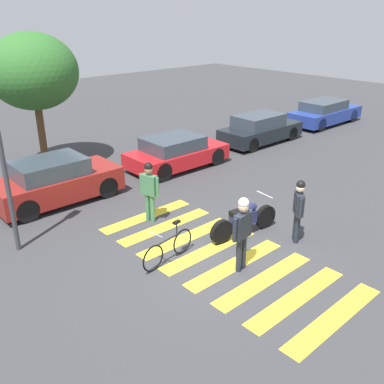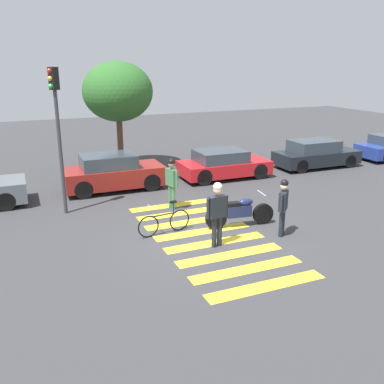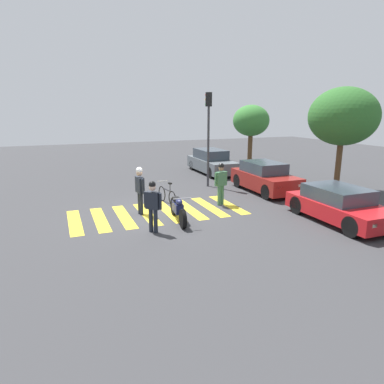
# 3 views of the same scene
# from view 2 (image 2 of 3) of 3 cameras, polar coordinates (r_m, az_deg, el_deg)

# --- Properties ---
(ground_plane) EXTENTS (60.00, 60.00, 0.00)m
(ground_plane) POSITION_cam_2_polar(r_m,az_deg,el_deg) (12.67, 2.24, -6.06)
(ground_plane) COLOR #38383A
(police_motorcycle) EXTENTS (2.26, 0.62, 1.05)m
(police_motorcycle) POSITION_cam_2_polar(r_m,az_deg,el_deg) (13.38, 6.46, -2.72)
(police_motorcycle) COLOR black
(police_motorcycle) RESTS_ON ground_plane
(leaning_bicycle) EXTENTS (1.72, 0.46, 1.00)m
(leaning_bicycle) POSITION_cam_2_polar(r_m,az_deg,el_deg) (12.78, -3.73, -4.07)
(leaning_bicycle) COLOR black
(leaning_bicycle) RESTS_ON ground_plane
(officer_on_foot) EXTENTS (0.69, 0.26, 1.87)m
(officer_on_foot) POSITION_cam_2_polar(r_m,az_deg,el_deg) (11.68, 3.42, -2.36)
(officer_on_foot) COLOR #1E232D
(officer_on_foot) RESTS_ON ground_plane
(officer_by_motorcycle) EXTENTS (0.50, 0.49, 1.75)m
(officer_by_motorcycle) POSITION_cam_2_polar(r_m,az_deg,el_deg) (12.70, 12.18, -1.55)
(officer_by_motorcycle) COLOR #1E232D
(officer_by_motorcycle) RESTS_ON ground_plane
(pedestrian_bystander) EXTENTS (0.32, 0.66, 1.82)m
(pedestrian_bystander) POSITION_cam_2_polar(r_m,az_deg,el_deg) (14.75, -2.76, 1.66)
(pedestrian_bystander) COLOR #3F724C
(pedestrian_bystander) RESTS_ON ground_plane
(crosswalk_stripes) EXTENTS (3.07, 6.75, 0.01)m
(crosswalk_stripes) POSITION_cam_2_polar(r_m,az_deg,el_deg) (12.67, 2.24, -6.04)
(crosswalk_stripes) COLOR yellow
(crosswalk_stripes) RESTS_ON ground_plane
(car_maroon_wagon) EXTENTS (3.98, 1.78, 1.47)m
(car_maroon_wagon) POSITION_cam_2_polar(r_m,az_deg,el_deg) (17.37, -10.63, 2.55)
(car_maroon_wagon) COLOR black
(car_maroon_wagon) RESTS_ON ground_plane
(car_red_convertible) EXTENTS (4.00, 1.91, 1.27)m
(car_red_convertible) POSITION_cam_2_polar(r_m,az_deg,el_deg) (18.96, 4.21, 3.74)
(car_red_convertible) COLOR black
(car_red_convertible) RESTS_ON ground_plane
(car_black_suv) EXTENTS (4.21, 1.73, 1.35)m
(car_black_suv) POSITION_cam_2_polar(r_m,az_deg,el_deg) (21.73, 16.34, 4.89)
(car_black_suv) COLOR black
(car_black_suv) RESTS_ON ground_plane
(traffic_light_pole) EXTENTS (0.36, 0.33, 4.84)m
(traffic_light_pole) POSITION_cam_2_polar(r_m,az_deg,el_deg) (14.52, -17.72, 9.28)
(traffic_light_pole) COLOR #38383D
(traffic_light_pole) RESTS_ON ground_plane
(street_tree_mid) EXTENTS (3.27, 3.27, 5.06)m
(street_tree_mid) POSITION_cam_2_polar(r_m,az_deg,el_deg) (20.53, -9.97, 13.15)
(street_tree_mid) COLOR brown
(street_tree_mid) RESTS_ON ground_plane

